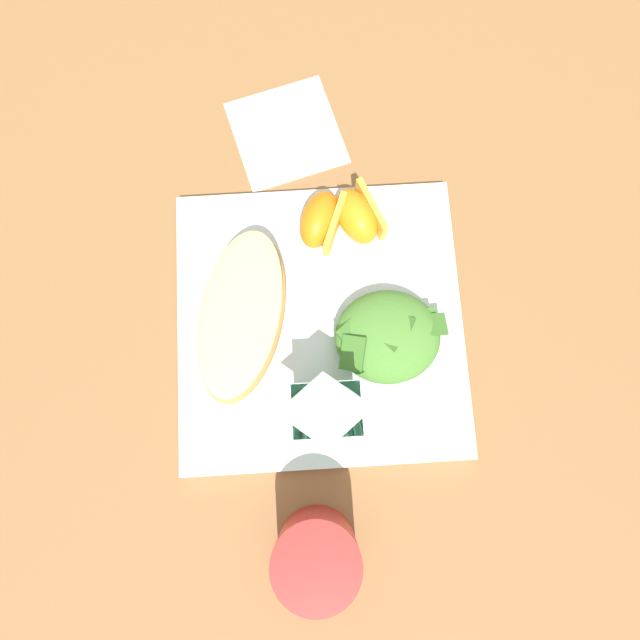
{
  "coord_description": "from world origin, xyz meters",
  "views": [
    {
      "loc": [
        0.01,
        0.11,
        0.57
      ],
      "look_at": [
        0.0,
        0.0,
        0.03
      ],
      "focal_mm": 32.01,
      "sensor_mm": 36.0,
      "label": 1
    }
  ],
  "objects_px": {
    "milk_carton": "(325,412)",
    "drinking_red_cup": "(317,556)",
    "cheesy_pizza_bread": "(242,315)",
    "green_salad_pile": "(388,336)",
    "orange_wedge_middle": "(321,220)",
    "paper_napkin": "(286,133)",
    "white_plate": "(320,324)",
    "orange_wedge_front": "(358,216)"
  },
  "relations": [
    {
      "from": "orange_wedge_middle",
      "to": "paper_napkin",
      "type": "bearing_deg",
      "value": -75.28
    },
    {
      "from": "orange_wedge_middle",
      "to": "drinking_red_cup",
      "type": "distance_m",
      "value": 0.31
    },
    {
      "from": "cheesy_pizza_bread",
      "to": "orange_wedge_middle",
      "type": "xyz_separation_m",
      "value": [
        -0.08,
        -0.09,
        0.0
      ]
    },
    {
      "from": "milk_carton",
      "to": "white_plate",
      "type": "bearing_deg",
      "value": -90.84
    },
    {
      "from": "green_salad_pile",
      "to": "drinking_red_cup",
      "type": "relative_size",
      "value": 1.06
    },
    {
      "from": "milk_carton",
      "to": "orange_wedge_front",
      "type": "relative_size",
      "value": 1.59
    },
    {
      "from": "cheesy_pizza_bread",
      "to": "white_plate",
      "type": "bearing_deg",
      "value": 174.5
    },
    {
      "from": "white_plate",
      "to": "orange_wedge_middle",
      "type": "bearing_deg",
      "value": -94.13
    },
    {
      "from": "cheesy_pizza_bread",
      "to": "milk_carton",
      "type": "distance_m",
      "value": 0.13
    },
    {
      "from": "milk_carton",
      "to": "orange_wedge_front",
      "type": "xyz_separation_m",
      "value": [
        -0.04,
        -0.19,
        -0.04
      ]
    },
    {
      "from": "orange_wedge_front",
      "to": "orange_wedge_middle",
      "type": "height_order",
      "value": "same"
    },
    {
      "from": "cheesy_pizza_bread",
      "to": "orange_wedge_front",
      "type": "xyz_separation_m",
      "value": [
        -0.12,
        -0.09,
        0.0
      ]
    },
    {
      "from": "white_plate",
      "to": "orange_wedge_middle",
      "type": "height_order",
      "value": "orange_wedge_middle"
    },
    {
      "from": "green_salad_pile",
      "to": "paper_napkin",
      "type": "bearing_deg",
      "value": -69.96
    },
    {
      "from": "cheesy_pizza_bread",
      "to": "paper_napkin",
      "type": "bearing_deg",
      "value": -103.81
    },
    {
      "from": "milk_carton",
      "to": "drinking_red_cup",
      "type": "xyz_separation_m",
      "value": [
        0.01,
        0.12,
        -0.03
      ]
    },
    {
      "from": "cheesy_pizza_bread",
      "to": "paper_napkin",
      "type": "xyz_separation_m",
      "value": [
        -0.05,
        -0.21,
        -0.03
      ]
    },
    {
      "from": "white_plate",
      "to": "orange_wedge_front",
      "type": "bearing_deg",
      "value": -113.4
    },
    {
      "from": "white_plate",
      "to": "drinking_red_cup",
      "type": "height_order",
      "value": "drinking_red_cup"
    },
    {
      "from": "milk_carton",
      "to": "drinking_red_cup",
      "type": "bearing_deg",
      "value": 83.18
    },
    {
      "from": "green_salad_pile",
      "to": "paper_napkin",
      "type": "xyz_separation_m",
      "value": [
        0.09,
        -0.24,
        -0.03
      ]
    },
    {
      "from": "milk_carton",
      "to": "orange_wedge_middle",
      "type": "bearing_deg",
      "value": -92.56
    },
    {
      "from": "milk_carton",
      "to": "orange_wedge_middle",
      "type": "height_order",
      "value": "milk_carton"
    },
    {
      "from": "cheesy_pizza_bread",
      "to": "green_salad_pile",
      "type": "distance_m",
      "value": 0.14
    },
    {
      "from": "drinking_red_cup",
      "to": "cheesy_pizza_bread",
      "type": "bearing_deg",
      "value": -74.79
    },
    {
      "from": "drinking_red_cup",
      "to": "orange_wedge_middle",
      "type": "bearing_deg",
      "value": -94.22
    },
    {
      "from": "white_plate",
      "to": "paper_napkin",
      "type": "xyz_separation_m",
      "value": [
        0.02,
        -0.21,
        -0.01
      ]
    },
    {
      "from": "white_plate",
      "to": "orange_wedge_front",
      "type": "xyz_separation_m",
      "value": [
        -0.04,
        -0.1,
        0.03
      ]
    },
    {
      "from": "paper_napkin",
      "to": "drinking_red_cup",
      "type": "xyz_separation_m",
      "value": [
        -0.01,
        0.42,
        0.05
      ]
    },
    {
      "from": "white_plate",
      "to": "milk_carton",
      "type": "bearing_deg",
      "value": 89.16
    },
    {
      "from": "milk_carton",
      "to": "paper_napkin",
      "type": "height_order",
      "value": "milk_carton"
    },
    {
      "from": "white_plate",
      "to": "milk_carton",
      "type": "relative_size",
      "value": 2.55
    },
    {
      "from": "orange_wedge_front",
      "to": "milk_carton",
      "type": "bearing_deg",
      "value": 76.74
    },
    {
      "from": "cheesy_pizza_bread",
      "to": "drinking_red_cup",
      "type": "relative_size",
      "value": 1.85
    },
    {
      "from": "green_salad_pile",
      "to": "orange_wedge_front",
      "type": "bearing_deg",
      "value": -81.11
    },
    {
      "from": "green_salad_pile",
      "to": "milk_carton",
      "type": "height_order",
      "value": "milk_carton"
    },
    {
      "from": "milk_carton",
      "to": "drinking_red_cup",
      "type": "distance_m",
      "value": 0.12
    },
    {
      "from": "milk_carton",
      "to": "orange_wedge_front",
      "type": "bearing_deg",
      "value": -103.26
    },
    {
      "from": "orange_wedge_front",
      "to": "orange_wedge_middle",
      "type": "relative_size",
      "value": 1.0
    },
    {
      "from": "drinking_red_cup",
      "to": "green_salad_pile",
      "type": "bearing_deg",
      "value": -112.68
    },
    {
      "from": "orange_wedge_middle",
      "to": "paper_napkin",
      "type": "height_order",
      "value": "orange_wedge_middle"
    },
    {
      "from": "paper_napkin",
      "to": "milk_carton",
      "type": "bearing_deg",
      "value": 94.16
    }
  ]
}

